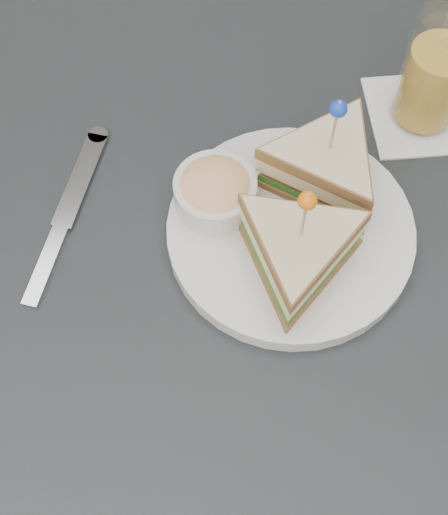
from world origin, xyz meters
The scene contains 5 objects.
ground_plane centered at (0.00, 0.00, 0.00)m, with size 3.50×3.50×0.00m, color #3F3833.
table centered at (0.00, 0.00, 0.67)m, with size 0.80×0.80×0.75m.
plate_meal centered at (0.08, 0.06, 0.79)m, with size 0.30×0.30×0.14m.
cutlery_knife centered at (-0.14, 0.08, 0.75)m, with size 0.08×0.21×0.01m.
drink_set centered at (0.23, 0.20, 0.81)m, with size 0.12×0.12×0.14m.
Camera 1 is at (-0.00, -0.29, 1.36)m, focal length 50.00 mm.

